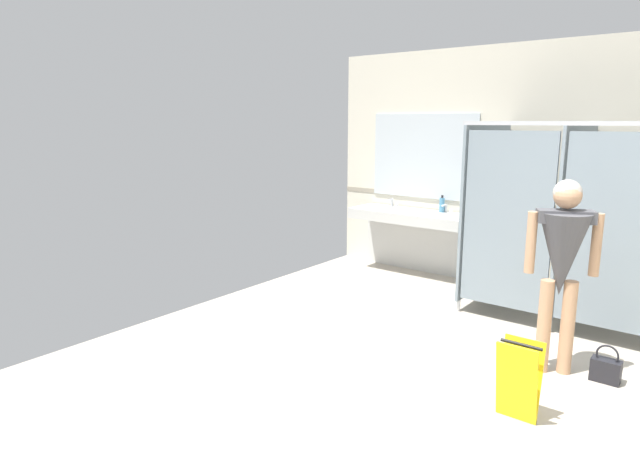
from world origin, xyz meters
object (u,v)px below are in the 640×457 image
(person_standing, at_px, (562,254))
(handbag, at_px, (606,369))
(soap_dispenser, at_px, (442,205))
(wet_floor_sign, at_px, (519,380))

(person_standing, relative_size, handbag, 5.18)
(soap_dispenser, relative_size, wet_floor_sign, 0.40)
(handbag, relative_size, soap_dispenser, 1.38)
(person_standing, distance_m, handbag, 0.99)
(soap_dispenser, bearing_deg, wet_floor_sign, -55.39)
(soap_dispenser, bearing_deg, person_standing, -45.05)
(person_standing, bearing_deg, wet_floor_sign, -89.43)
(soap_dispenser, height_order, wet_floor_sign, soap_dispenser)
(handbag, bearing_deg, soap_dispenser, 141.09)
(person_standing, distance_m, soap_dispenser, 2.85)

